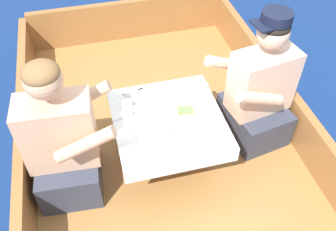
% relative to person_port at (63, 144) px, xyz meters
% --- Properties ---
extents(ground_plane, '(60.00, 60.00, 0.00)m').
position_rel_person_port_xyz_m(ground_plane, '(0.63, 0.18, -0.69)').
color(ground_plane, navy).
extents(boat_deck, '(1.87, 2.83, 0.31)m').
position_rel_person_port_xyz_m(boat_deck, '(0.63, 0.18, -0.53)').
color(boat_deck, '#9E6B38').
rests_on(boat_deck, ground_plane).
extents(gunwale_port, '(0.06, 2.83, 0.32)m').
position_rel_person_port_xyz_m(gunwale_port, '(-0.27, 0.18, -0.22)').
color(gunwale_port, '#936033').
rests_on(gunwale_port, boat_deck).
extents(gunwale_starboard, '(0.06, 2.83, 0.32)m').
position_rel_person_port_xyz_m(gunwale_starboard, '(1.54, 0.18, -0.22)').
color(gunwale_starboard, '#936033').
rests_on(gunwale_starboard, boat_deck).
extents(bow_coaming, '(1.75, 0.06, 0.36)m').
position_rel_person_port_xyz_m(bow_coaming, '(0.63, 1.57, -0.20)').
color(bow_coaming, '#936033').
rests_on(bow_coaming, boat_deck).
extents(cockpit_table, '(0.67, 0.68, 0.38)m').
position_rel_person_port_xyz_m(cockpit_table, '(0.63, 0.05, -0.04)').
color(cockpit_table, '#B2B2B7').
rests_on(cockpit_table, boat_deck).
extents(person_port, '(0.54, 0.47, 0.95)m').
position_rel_person_port_xyz_m(person_port, '(0.00, 0.00, 0.00)').
color(person_port, '#333847').
rests_on(person_port, boat_deck).
extents(person_starboard, '(0.57, 0.52, 0.97)m').
position_rel_person_port_xyz_m(person_starboard, '(1.27, 0.13, 0.00)').
color(person_starboard, '#333847').
rests_on(person_starboard, boat_deck).
extents(plate_sandwich, '(0.19, 0.19, 0.01)m').
position_rel_person_port_xyz_m(plate_sandwich, '(0.74, 0.04, 0.01)').
color(plate_sandwich, silver).
rests_on(plate_sandwich, cockpit_table).
extents(plate_bread, '(0.19, 0.19, 0.01)m').
position_rel_person_port_xyz_m(plate_bread, '(0.71, 0.26, 0.01)').
color(plate_bread, silver).
rests_on(plate_bread, cockpit_table).
extents(sandwich, '(0.12, 0.09, 0.05)m').
position_rel_person_port_xyz_m(sandwich, '(0.74, 0.04, 0.03)').
color(sandwich, '#E0BC7F').
rests_on(sandwich, plate_sandwich).
extents(bowl_port_near, '(0.14, 0.14, 0.04)m').
position_rel_person_port_xyz_m(bowl_port_near, '(0.55, -0.04, 0.02)').
color(bowl_port_near, silver).
rests_on(bowl_port_near, cockpit_table).
extents(bowl_starboard_near, '(0.14, 0.14, 0.04)m').
position_rel_person_port_xyz_m(bowl_starboard_near, '(0.88, -0.07, 0.02)').
color(bowl_starboard_near, silver).
rests_on(bowl_starboard_near, cockpit_table).
extents(bowl_center_far, '(0.14, 0.14, 0.04)m').
position_rel_person_port_xyz_m(bowl_center_far, '(0.87, 0.15, 0.02)').
color(bowl_center_far, silver).
rests_on(bowl_center_far, cockpit_table).
extents(coffee_cup_port, '(0.11, 0.08, 0.05)m').
position_rel_person_port_xyz_m(coffee_cup_port, '(0.48, 0.12, 0.03)').
color(coffee_cup_port, silver).
rests_on(coffee_cup_port, cockpit_table).
extents(coffee_cup_starboard, '(0.09, 0.06, 0.07)m').
position_rel_person_port_xyz_m(coffee_cup_starboard, '(0.75, -0.13, 0.03)').
color(coffee_cup_starboard, silver).
rests_on(coffee_cup_starboard, cockpit_table).
extents(tin_can, '(0.07, 0.07, 0.05)m').
position_rel_person_port_xyz_m(tin_can, '(0.41, 0.20, 0.03)').
color(tin_can, silver).
rests_on(tin_can, cockpit_table).
extents(utensil_spoon_starboard, '(0.09, 0.16, 0.01)m').
position_rel_person_port_xyz_m(utensil_spoon_starboard, '(0.41, 0.32, 0.00)').
color(utensil_spoon_starboard, silver).
rests_on(utensil_spoon_starboard, cockpit_table).
extents(utensil_spoon_center, '(0.17, 0.07, 0.01)m').
position_rel_person_port_xyz_m(utensil_spoon_center, '(0.87, 0.33, 0.00)').
color(utensil_spoon_center, silver).
rests_on(utensil_spoon_center, cockpit_table).
extents(utensil_fork_port, '(0.17, 0.06, 0.00)m').
position_rel_person_port_xyz_m(utensil_fork_port, '(0.40, 0.13, 0.00)').
color(utensil_fork_port, silver).
rests_on(utensil_fork_port, cockpit_table).
extents(utensil_spoon_port, '(0.10, 0.15, 0.01)m').
position_rel_person_port_xyz_m(utensil_spoon_port, '(0.46, 0.28, 0.00)').
color(utensil_spoon_port, silver).
rests_on(utensil_spoon_port, cockpit_table).
extents(utensil_knife_starboard, '(0.15, 0.09, 0.00)m').
position_rel_person_port_xyz_m(utensil_knife_starboard, '(0.45, 0.02, 0.00)').
color(utensil_knife_starboard, silver).
rests_on(utensil_knife_starboard, cockpit_table).
extents(utensil_fork_starboard, '(0.17, 0.05, 0.00)m').
position_rel_person_port_xyz_m(utensil_fork_starboard, '(0.47, 0.34, 0.00)').
color(utensil_fork_starboard, silver).
rests_on(utensil_fork_starboard, cockpit_table).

